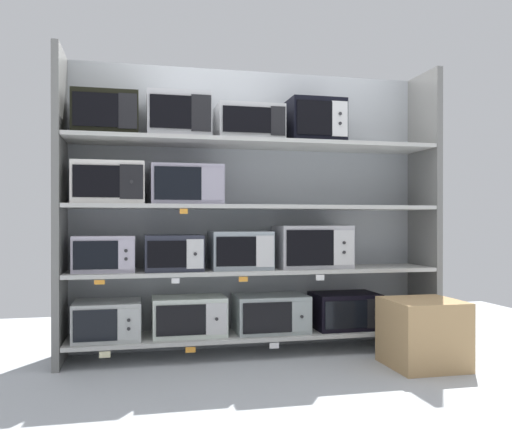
# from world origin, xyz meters

# --- Properties ---
(ground) EXTENTS (6.81, 6.00, 0.02)m
(ground) POSITION_xyz_m (0.00, -1.00, -0.01)
(ground) COLOR #B2B7BC
(back_panel) EXTENTS (3.01, 0.04, 2.25)m
(back_panel) POSITION_xyz_m (0.00, 0.25, 1.12)
(back_panel) COLOR #9EA3A8
(back_panel) RESTS_ON ground
(upright_left) EXTENTS (0.05, 0.47, 2.25)m
(upright_left) POSITION_xyz_m (-1.44, 0.00, 1.12)
(upright_left) COLOR slate
(upright_left) RESTS_ON ground
(upright_right) EXTENTS (0.05, 0.47, 2.25)m
(upright_right) POSITION_xyz_m (1.44, 0.00, 1.12)
(upright_right) COLOR slate
(upright_right) RESTS_ON ground
(shelf_0) EXTENTS (2.81, 0.47, 0.03)m
(shelf_0) POSITION_xyz_m (0.00, 0.00, 0.15)
(shelf_0) COLOR beige
(shelf_0) RESTS_ON ground
(microwave_0) EXTENTS (0.48, 0.40, 0.27)m
(microwave_0) POSITION_xyz_m (-1.11, -0.00, 0.30)
(microwave_0) COLOR #B5B9B7
(microwave_0) RESTS_ON shelf_0
(microwave_1) EXTENTS (0.54, 0.34, 0.29)m
(microwave_1) POSITION_xyz_m (-0.52, -0.00, 0.31)
(microwave_1) COLOR silver
(microwave_1) RESTS_ON shelf_0
(microwave_2) EXTENTS (0.56, 0.39, 0.28)m
(microwave_2) POSITION_xyz_m (0.12, -0.00, 0.31)
(microwave_2) COLOR #9AA5A5
(microwave_2) RESTS_ON shelf_0
(microwave_3) EXTENTS (0.51, 0.39, 0.28)m
(microwave_3) POSITION_xyz_m (0.73, -0.00, 0.30)
(microwave_3) COLOR black
(microwave_3) RESTS_ON shelf_0
(price_tag_0) EXTENTS (0.07, 0.00, 0.04)m
(price_tag_0) POSITION_xyz_m (-1.11, -0.24, 0.11)
(price_tag_0) COLOR beige
(price_tag_1) EXTENTS (0.07, 0.00, 0.04)m
(price_tag_1) POSITION_xyz_m (-0.53, -0.24, 0.11)
(price_tag_1) COLOR orange
(price_tag_2) EXTENTS (0.07, 0.00, 0.04)m
(price_tag_2) POSITION_xyz_m (0.08, -0.24, 0.11)
(price_tag_2) COLOR white
(shelf_1) EXTENTS (2.81, 0.47, 0.03)m
(shelf_1) POSITION_xyz_m (0.00, 0.00, 0.64)
(shelf_1) COLOR beige
(microwave_4) EXTENTS (0.43, 0.34, 0.26)m
(microwave_4) POSITION_xyz_m (-1.13, -0.00, 0.78)
(microwave_4) COLOR #B8B1C3
(microwave_4) RESTS_ON shelf_1
(microwave_5) EXTENTS (0.42, 0.41, 0.26)m
(microwave_5) POSITION_xyz_m (-0.63, -0.00, 0.79)
(microwave_5) COLOR #292C3A
(microwave_5) RESTS_ON shelf_1
(microwave_6) EXTENTS (0.46, 0.37, 0.29)m
(microwave_6) POSITION_xyz_m (-0.13, -0.00, 0.80)
(microwave_6) COLOR #97A3AA
(microwave_6) RESTS_ON shelf_1
(microwave_7) EXTENTS (0.57, 0.39, 0.33)m
(microwave_7) POSITION_xyz_m (0.45, -0.00, 0.82)
(microwave_7) COLOR #B2B0B6
(microwave_7) RESTS_ON shelf_1
(price_tag_3) EXTENTS (0.07, 0.00, 0.03)m
(price_tag_3) POSITION_xyz_m (-1.15, -0.24, 0.60)
(price_tag_3) COLOR orange
(price_tag_4) EXTENTS (0.06, 0.00, 0.04)m
(price_tag_4) POSITION_xyz_m (-0.63, -0.24, 0.60)
(price_tag_4) COLOR white
(price_tag_5) EXTENTS (0.07, 0.00, 0.04)m
(price_tag_5) POSITION_xyz_m (-0.15, -0.24, 0.60)
(price_tag_5) COLOR orange
(price_tag_6) EXTENTS (0.07, 0.00, 0.04)m
(price_tag_6) POSITION_xyz_m (0.44, -0.24, 0.60)
(price_tag_6) COLOR white
(shelf_2) EXTENTS (2.81, 0.47, 0.03)m
(shelf_2) POSITION_xyz_m (0.00, 0.00, 1.13)
(shelf_2) COLOR beige
(microwave_8) EXTENTS (0.50, 0.44, 0.30)m
(microwave_8) POSITION_xyz_m (-1.10, -0.00, 1.29)
(microwave_8) COLOR silver
(microwave_8) RESTS_ON shelf_2
(microwave_9) EXTENTS (0.52, 0.43, 0.29)m
(microwave_9) POSITION_xyz_m (-0.54, -0.00, 1.29)
(microwave_9) COLOR #9F99AB
(microwave_9) RESTS_ON shelf_2
(price_tag_7) EXTENTS (0.06, 0.00, 0.04)m
(price_tag_7) POSITION_xyz_m (-0.58, -0.24, 1.09)
(price_tag_7) COLOR orange
(shelf_3) EXTENTS (2.81, 0.47, 0.03)m
(shelf_3) POSITION_xyz_m (0.00, 0.00, 1.62)
(shelf_3) COLOR beige
(microwave_10) EXTENTS (0.46, 0.40, 0.31)m
(microwave_10) POSITION_xyz_m (-1.12, -0.00, 1.79)
(microwave_10) COLOR black
(microwave_10) RESTS_ON shelf_3
(microwave_11) EXTENTS (0.46, 0.38, 0.33)m
(microwave_11) POSITION_xyz_m (-0.60, -0.00, 1.80)
(microwave_11) COLOR #B5B6B9
(microwave_11) RESTS_ON shelf_3
(microwave_12) EXTENTS (0.50, 0.35, 0.27)m
(microwave_12) POSITION_xyz_m (-0.06, -0.00, 1.77)
(microwave_12) COLOR #B5B6B8
(microwave_12) RESTS_ON shelf_3
(microwave_13) EXTENTS (0.43, 0.39, 0.34)m
(microwave_13) POSITION_xyz_m (0.47, -0.00, 1.80)
(microwave_13) COLOR black
(microwave_13) RESTS_ON shelf_3
(shipping_carton) EXTENTS (0.49, 0.49, 0.47)m
(shipping_carton) POSITION_xyz_m (1.06, -0.63, 0.23)
(shipping_carton) COLOR tan
(shipping_carton) RESTS_ON ground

